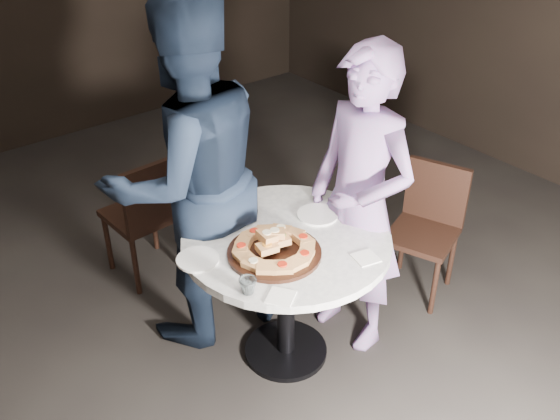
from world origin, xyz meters
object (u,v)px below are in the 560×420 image
object	(u,v)px
chair_right	(428,221)
diner_teal	(360,205)
serving_board	(274,253)
chair_far	(147,211)
focaccia_pile	(273,246)
water_glass	(248,286)
table	(286,261)
diner_navy	(189,179)

from	to	relation	value
chair_right	diner_teal	world-z (taller)	diner_teal
serving_board	diner_teal	distance (m)	0.54
serving_board	chair_far	distance (m)	1.15
chair_far	diner_teal	world-z (taller)	diner_teal
focaccia_pile	diner_teal	bearing A→B (deg)	-1.46
water_glass	chair_far	bearing A→B (deg)	82.10
table	water_glass	xyz separation A→B (m)	(-0.39, -0.22, 0.18)
chair_far	focaccia_pile	bearing A→B (deg)	91.40
chair_far	diner_navy	bearing A→B (deg)	86.75
table	water_glass	size ratio (longest dim) A/B	13.85
serving_board	water_glass	size ratio (longest dim) A/B	5.62
chair_far	chair_right	size ratio (longest dim) A/B	1.06
chair_far	water_glass	bearing A→B (deg)	79.30
table	serving_board	world-z (taller)	serving_board
water_glass	chair_right	distance (m)	1.47
chair_far	diner_teal	xyz separation A→B (m)	(0.62, -1.12, 0.34)
water_glass	serving_board	bearing A→B (deg)	29.25
serving_board	diner_teal	size ratio (longest dim) A/B	0.26
diner_navy	table	bearing A→B (deg)	117.71
serving_board	water_glass	distance (m)	0.29
serving_board	water_glass	bearing A→B (deg)	-150.75
table	focaccia_pile	world-z (taller)	focaccia_pile
water_glass	diner_navy	size ratio (longest dim) A/B	0.04
diner_teal	water_glass	bearing A→B (deg)	-84.74
serving_board	diner_navy	distance (m)	0.61
focaccia_pile	chair_far	size ratio (longest dim) A/B	0.47
serving_board	diner_navy	bearing A→B (deg)	98.52
water_glass	chair_far	xyz separation A→B (m)	(0.17, 1.26, -0.31)
focaccia_pile	diner_navy	xyz separation A→B (m)	(-0.09, 0.57, 0.13)
chair_far	table	bearing A→B (deg)	98.88
diner_navy	chair_right	bearing A→B (deg)	160.26
table	chair_right	bearing A→B (deg)	-2.93
focaccia_pile	diner_teal	distance (m)	0.54
table	serving_board	distance (m)	0.21
water_glass	diner_teal	bearing A→B (deg)	9.60
serving_board	chair_right	size ratio (longest dim) A/B	0.55
water_glass	diner_navy	xyz separation A→B (m)	(0.17, 0.72, 0.14)
table	focaccia_pile	size ratio (longest dim) A/B	2.75
focaccia_pile	diner_navy	bearing A→B (deg)	98.56
water_glass	chair_right	bearing A→B (deg)	6.55
diner_teal	focaccia_pile	bearing A→B (deg)	-95.80
table	diner_navy	distance (m)	0.63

